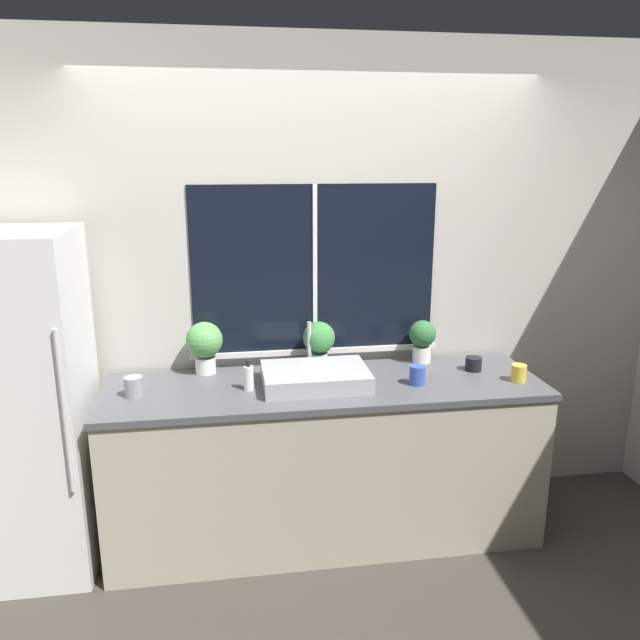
% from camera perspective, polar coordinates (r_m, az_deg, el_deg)
% --- Properties ---
extents(ground_plane, '(14.00, 14.00, 0.00)m').
position_cam_1_polar(ground_plane, '(3.48, 1.39, -21.75)').
color(ground_plane, '#38332D').
extents(wall_back, '(8.00, 0.09, 2.70)m').
position_cam_1_polar(wall_back, '(3.59, -0.55, 3.28)').
color(wall_back, '#BCB7AD').
rests_on(wall_back, ground_plane).
extents(wall_right, '(0.06, 7.00, 2.70)m').
position_cam_1_polar(wall_right, '(5.04, 22.90, 5.51)').
color(wall_right, '#BCB7AD').
rests_on(wall_right, ground_plane).
extents(counter, '(2.33, 0.69, 0.90)m').
position_cam_1_polar(counter, '(3.51, 0.45, -12.64)').
color(counter, '#B2A893').
rests_on(counter, ground_plane).
extents(refrigerator, '(0.64, 0.65, 1.74)m').
position_cam_1_polar(refrigerator, '(3.45, -25.71, -7.15)').
color(refrigerator, silver).
rests_on(refrigerator, ground_plane).
extents(sink, '(0.55, 0.45, 0.28)m').
position_cam_1_polar(sink, '(3.29, -0.44, -5.20)').
color(sink, '#ADADB2').
rests_on(sink, counter).
extents(potted_plant_left, '(0.20, 0.20, 0.29)m').
position_cam_1_polar(potted_plant_left, '(3.49, -10.51, -2.09)').
color(potted_plant_left, white).
rests_on(potted_plant_left, counter).
extents(potted_plant_center, '(0.18, 0.18, 0.27)m').
position_cam_1_polar(potted_plant_center, '(3.53, -0.10, -1.86)').
color(potted_plant_center, white).
rests_on(potted_plant_center, counter).
extents(potted_plant_right, '(0.16, 0.16, 0.25)m').
position_cam_1_polar(potted_plant_right, '(3.67, 9.34, -1.64)').
color(potted_plant_right, white).
rests_on(potted_plant_right, counter).
extents(soap_bottle, '(0.05, 0.05, 0.16)m').
position_cam_1_polar(soap_bottle, '(3.24, -6.55, -5.24)').
color(soap_bottle, white).
rests_on(soap_bottle, counter).
extents(mug_black, '(0.09, 0.09, 0.08)m').
position_cam_1_polar(mug_black, '(3.62, 13.86, -3.92)').
color(mug_black, black).
rests_on(mug_black, counter).
extents(mug_grey, '(0.09, 0.09, 0.10)m').
position_cam_1_polar(mug_grey, '(3.28, -16.67, -5.86)').
color(mug_grey, gray).
rests_on(mug_grey, counter).
extents(mug_blue, '(0.08, 0.08, 0.10)m').
position_cam_1_polar(mug_blue, '(3.34, 8.88, -5.01)').
color(mug_blue, '#3351AD').
rests_on(mug_blue, counter).
extents(mug_yellow, '(0.08, 0.08, 0.09)m').
position_cam_1_polar(mug_yellow, '(3.51, 17.70, -4.63)').
color(mug_yellow, gold).
rests_on(mug_yellow, counter).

